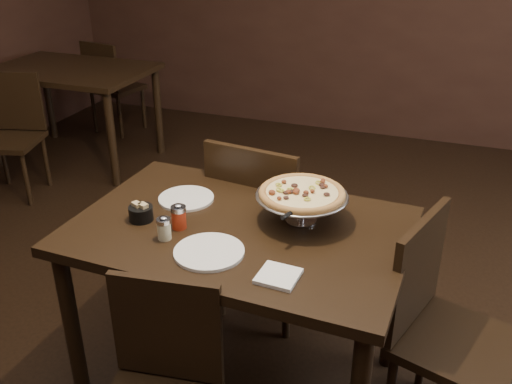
% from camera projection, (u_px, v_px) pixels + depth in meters
% --- Properties ---
extents(room, '(6.04, 7.04, 2.84)m').
position_uv_depth(room, '(242.00, 81.00, 1.89)').
color(room, black).
rests_on(room, ground).
extents(dining_table, '(1.32, 0.91, 0.81)m').
position_uv_depth(dining_table, '(240.00, 249.00, 2.27)').
color(dining_table, black).
rests_on(dining_table, ground).
extents(background_table, '(1.26, 0.84, 0.79)m').
position_uv_depth(background_table, '(72.00, 80.00, 4.59)').
color(background_table, black).
rests_on(background_table, ground).
extents(pizza_stand, '(0.36, 0.36, 0.15)m').
position_uv_depth(pizza_stand, '(302.00, 193.00, 2.20)').
color(pizza_stand, '#AFAEB5').
rests_on(pizza_stand, dining_table).
extents(parmesan_shaker, '(0.05, 0.05, 0.10)m').
position_uv_depth(parmesan_shaker, '(164.00, 228.00, 2.12)').
color(parmesan_shaker, beige).
rests_on(parmesan_shaker, dining_table).
extents(pepper_flake_shaker, '(0.06, 0.06, 0.10)m').
position_uv_depth(pepper_flake_shaker, '(179.00, 217.00, 2.19)').
color(pepper_flake_shaker, maroon).
rests_on(pepper_flake_shaker, dining_table).
extents(packet_caddy, '(0.10, 0.10, 0.07)m').
position_uv_depth(packet_caddy, '(141.00, 213.00, 2.25)').
color(packet_caddy, black).
rests_on(packet_caddy, dining_table).
extents(napkin_stack, '(0.14, 0.14, 0.01)m').
position_uv_depth(napkin_stack, '(278.00, 276.00, 1.90)').
color(napkin_stack, white).
rests_on(napkin_stack, dining_table).
extents(plate_left, '(0.24, 0.24, 0.01)m').
position_uv_depth(plate_left, '(186.00, 198.00, 2.42)').
color(plate_left, white).
rests_on(plate_left, dining_table).
extents(plate_near, '(0.26, 0.26, 0.01)m').
position_uv_depth(plate_near, '(209.00, 252.00, 2.04)').
color(plate_near, white).
rests_on(plate_near, dining_table).
extents(serving_spatula, '(0.13, 0.13, 0.02)m').
position_uv_depth(serving_spatula, '(291.00, 213.00, 2.07)').
color(serving_spatula, '#AFAEB5').
rests_on(serving_spatula, pizza_stand).
extents(chair_far, '(0.51, 0.51, 0.98)m').
position_uv_depth(chair_far, '(263.00, 225.00, 2.78)').
color(chair_far, black).
rests_on(chair_far, ground).
extents(chair_side, '(0.54, 0.54, 0.92)m').
position_uv_depth(chair_side, '(442.00, 324.00, 2.16)').
color(chair_side, black).
rests_on(chair_side, ground).
extents(bg_chair_far, '(0.47, 0.47, 0.87)m').
position_uv_depth(bg_chair_far, '(111.00, 84.00, 5.27)').
color(bg_chair_far, black).
rests_on(bg_chair_far, ground).
extents(bg_chair_near, '(0.50, 0.50, 0.88)m').
position_uv_depth(bg_chair_near, '(12.00, 130.00, 4.13)').
color(bg_chair_near, black).
rests_on(bg_chair_near, ground).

